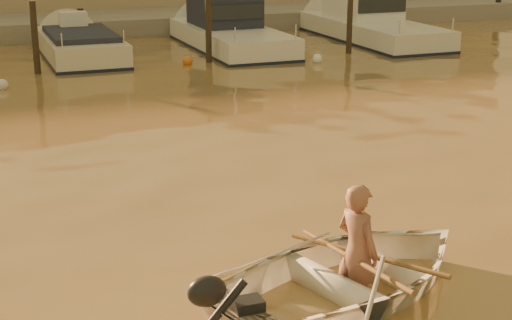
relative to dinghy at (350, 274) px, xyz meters
name	(u,v)px	position (x,y,z in m)	size (l,w,h in m)	color
ground_plane	(179,272)	(-1.67, 1.28, -0.25)	(160.00, 160.00, 0.00)	brown
dinghy	(350,274)	(0.00, 0.00, 0.00)	(2.56, 3.58, 0.74)	silver
person	(357,251)	(0.10, 0.03, 0.25)	(0.59, 0.39, 1.61)	#945B4A
outboard_motor	(246,311)	(-1.43, -0.45, 0.03)	(0.90, 0.40, 0.70)	black
oar_port	(366,255)	(0.24, 0.08, 0.17)	(0.06, 0.06, 2.10)	brown
oar_starboard	(354,259)	(0.05, 0.02, 0.17)	(0.06, 0.06, 2.10)	brown
moored_boat_3	(80,51)	(-0.35, 17.28, -0.03)	(2.14, 6.16, 0.95)	beige
moored_boat_4	(231,30)	(4.60, 17.28, 0.37)	(2.39, 7.33, 1.75)	silver
moored_boat_5	(372,23)	(9.87, 17.28, 0.37)	(2.41, 8.03, 1.75)	silver
piling_2	(35,41)	(-1.87, 15.08, 0.65)	(0.18, 0.18, 2.20)	#2D2319
piling_3	(209,32)	(3.13, 15.08, 0.65)	(0.18, 0.18, 2.20)	#2D2319
piling_4	(350,25)	(7.83, 15.08, 0.65)	(0.18, 0.18, 2.20)	#2D2319
fender_c	(2,85)	(-2.93, 13.31, -0.15)	(0.30, 0.30, 0.30)	silver
fender_d	(187,61)	(2.42, 14.97, -0.15)	(0.30, 0.30, 0.30)	orange
fender_e	(317,59)	(6.18, 13.94, -0.15)	(0.30, 0.30, 0.30)	white
quay	(20,32)	(-1.67, 22.78, -0.10)	(52.00, 4.00, 1.00)	gray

